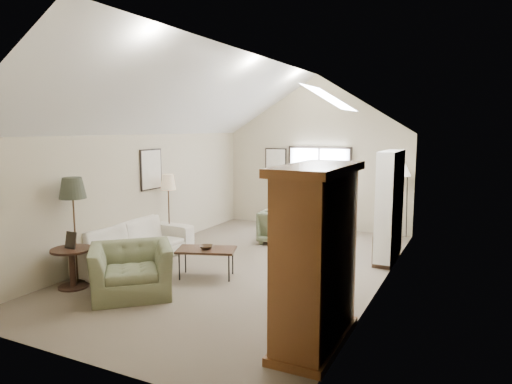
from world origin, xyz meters
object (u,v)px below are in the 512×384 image
at_px(side_table, 72,268).
at_px(sofa, 133,243).
at_px(side_chair, 336,208).
at_px(armchair_near, 131,270).
at_px(armoire, 316,257).
at_px(armchair_far, 279,227).
at_px(coffee_table, 206,263).

bearing_deg(side_table, sofa, 93.58).
bearing_deg(side_chair, armchair_near, -130.73).
distance_m(sofa, side_chair, 5.22).
distance_m(armoire, sofa, 4.74).
bearing_deg(armchair_far, sofa, 50.37).
bearing_deg(armoire, armchair_near, 174.45).
relative_size(armchair_near, armchair_far, 1.47).
relative_size(sofa, coffee_table, 2.62).
bearing_deg(armoire, side_table, 178.29).
distance_m(coffee_table, side_table, 2.23).
bearing_deg(armoire, side_chair, 103.92).
height_order(armchair_near, coffee_table, armchair_near).
relative_size(armoire, side_table, 3.30).
xyz_separation_m(coffee_table, side_table, (-1.71, -1.44, 0.07)).
bearing_deg(armchair_far, side_table, 63.26).
distance_m(armoire, armchair_near, 3.25).
bearing_deg(armchair_far, armoire, 115.54).
distance_m(coffee_table, side_chair, 4.67).
xyz_separation_m(sofa, side_table, (0.10, -1.60, -0.06)).
relative_size(sofa, armchair_far, 3.17).
relative_size(sofa, side_table, 3.99).
xyz_separation_m(side_table, side_chair, (2.75, 5.97, 0.28)).
height_order(armchair_far, side_table, armchair_far).
xyz_separation_m(armchair_far, coffee_table, (-0.20, -2.82, -0.12)).
height_order(sofa, armchair_far, sofa).
bearing_deg(coffee_table, armchair_near, -115.58).
distance_m(sofa, side_table, 1.60).
bearing_deg(side_chair, coffee_table, -127.83).
xyz_separation_m(sofa, side_chair, (2.85, 4.37, 0.23)).
bearing_deg(coffee_table, armchair_far, 86.03).
relative_size(armoire, sofa, 0.83).
height_order(sofa, side_chair, side_chair).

